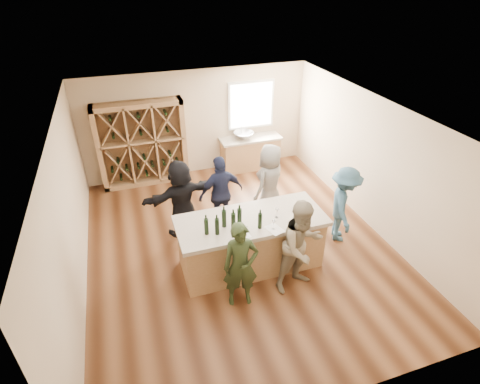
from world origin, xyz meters
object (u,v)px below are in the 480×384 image
object	(u,v)px
person_near_right	(302,246)
person_far_mid	(221,193)
person_near_left	(241,266)
wine_bottle_a	(206,227)
wine_bottle_b	(217,227)
tasting_counter_base	(251,244)
person_far_right	(270,182)
person_far_left	(181,198)
wine_bottle_d	(233,221)
person_server	(343,205)
sink	(244,135)
wine_bottle_c	(224,219)
wine_rack	(142,144)
wine_bottle_e	(239,217)
wine_bottle_f	(260,221)

from	to	relation	value
person_near_right	person_far_mid	bearing A→B (deg)	97.07
person_near_left	person_far_mid	distance (m)	2.22
wine_bottle_a	wine_bottle_b	distance (m)	0.18
tasting_counter_base	person_far_right	world-z (taller)	person_far_right
wine_bottle_b	person_near_right	distance (m)	1.49
person_near_right	person_far_left	distance (m)	2.78
wine_bottle_d	person_server	distance (m)	2.53
sink	wine_bottle_c	xyz separation A→B (m)	(-1.69, -3.90, 0.23)
tasting_counter_base	person_near_right	world-z (taller)	person_near_right
person_far_mid	person_far_right	bearing A→B (deg)	174.64
wine_rack	wine_bottle_b	xyz separation A→B (m)	(0.84, -4.14, 0.14)
person_far_right	person_far_left	world-z (taller)	person_far_right
tasting_counter_base	person_near_right	xyz separation A→B (m)	(0.64, -0.78, 0.39)
sink	person_near_left	distance (m)	4.94
wine_bottle_a	wine_rack	bearing A→B (deg)	99.28
tasting_counter_base	person_far_mid	bearing A→B (deg)	97.33
wine_bottle_a	wine_bottle_b	world-z (taller)	wine_bottle_b
wine_bottle_d	person_far_left	size ratio (longest dim) A/B	0.19
wine_bottle_a	person_near_left	distance (m)	0.87
person_near_right	person_server	bearing A→B (deg)	20.80
person_far_right	tasting_counter_base	bearing A→B (deg)	22.17
person_server	person_far_right	world-z (taller)	person_far_right
wine_bottle_a	wine_bottle_d	distance (m)	0.47
wine_bottle_e	person_server	distance (m)	2.38
tasting_counter_base	person_near_right	size ratio (longest dim) A/B	1.46
wine_bottle_f	person_far_mid	bearing A→B (deg)	97.72
person_near_left	sink	bearing A→B (deg)	79.33
tasting_counter_base	wine_bottle_b	size ratio (longest dim) A/B	8.37
person_server	wine_bottle_f	world-z (taller)	person_server
sink	person_server	size ratio (longest dim) A/B	0.33
wine_bottle_b	wine_bottle_c	distance (m)	0.24
wine_bottle_b	wine_rack	bearing A→B (deg)	101.44
tasting_counter_base	wine_bottle_f	xyz separation A→B (m)	(0.05, -0.30, 0.73)
wine_rack	person_near_left	bearing A→B (deg)	-77.36
wine_bottle_a	person_far_right	distance (m)	2.47
wine_rack	sink	distance (m)	2.70
wine_rack	wine_bottle_a	world-z (taller)	wine_rack
tasting_counter_base	person_server	world-z (taller)	person_server
wine_bottle_c	person_far_right	distance (m)	2.15
wine_bottle_d	person_near_right	world-z (taller)	person_near_right
wine_bottle_c	person_server	xyz separation A→B (m)	(2.60, 0.26, -0.42)
wine_bottle_b	person_far_left	distance (m)	1.75
person_near_left	wine_bottle_f	size ratio (longest dim) A/B	5.38
wine_bottle_c	wine_bottle_d	xyz separation A→B (m)	(0.13, -0.13, -0.00)
wine_bottle_e	person_far_left	size ratio (longest dim) A/B	0.20
wine_rack	sink	bearing A→B (deg)	-1.49
wine_bottle_d	person_near_left	distance (m)	0.77
tasting_counter_base	person_far_mid	distance (m)	1.43
person_far_left	person_far_right	bearing A→B (deg)	165.35
sink	wine_bottle_b	world-z (taller)	wine_bottle_b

